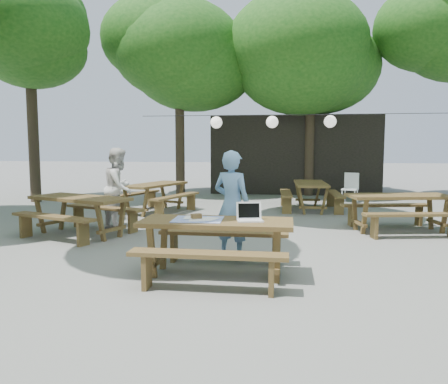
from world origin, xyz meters
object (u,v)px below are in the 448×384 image
main_picnic_table (216,247)px  picnic_table_nw (80,215)px  second_person (119,188)px  woman (232,205)px  plastic_chair (350,194)px

main_picnic_table → picnic_table_nw: size_ratio=0.86×
second_person → woman: bearing=-127.7°
main_picnic_table → second_person: 4.17m
main_picnic_table → woman: size_ratio=1.21×
main_picnic_table → woman: bearing=84.6°
woman → main_picnic_table: bearing=106.6°
plastic_chair → main_picnic_table: bearing=-88.3°
picnic_table_nw → second_person: bearing=86.5°
picnic_table_nw → second_person: (0.42, 0.95, 0.46)m
picnic_table_nw → second_person: second_person is taller
main_picnic_table → plastic_chair: 8.68m
second_person → plastic_chair: second_person is taller
main_picnic_table → picnic_table_nw: same height
second_person → plastic_chair: size_ratio=1.87×
woman → plastic_chair: woman is taller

